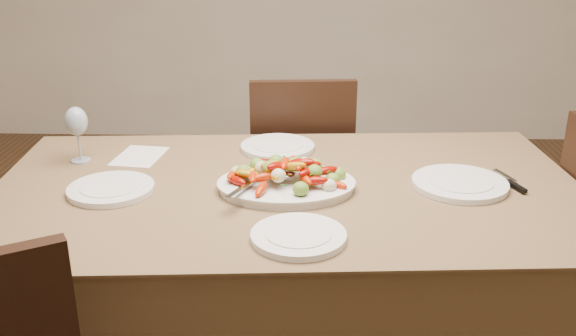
# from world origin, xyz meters

# --- Properties ---
(dining_table) EXTENTS (1.90, 1.16, 0.76)m
(dining_table) POSITION_xyz_m (-0.19, 0.24, 0.38)
(dining_table) COLOR brown
(dining_table) RESTS_ON ground
(chair_far) EXTENTS (0.45, 0.45, 0.95)m
(chair_far) POSITION_xyz_m (-0.17, 1.03, 0.47)
(chair_far) COLOR black
(chair_far) RESTS_ON ground
(serving_platter) EXTENTS (0.43, 0.33, 0.02)m
(serving_platter) POSITION_xyz_m (-0.20, 0.21, 0.77)
(serving_platter) COLOR white
(serving_platter) RESTS_ON dining_table
(roasted_vegetables) EXTENTS (0.35, 0.25, 0.09)m
(roasted_vegetables) POSITION_xyz_m (-0.20, 0.21, 0.83)
(roasted_vegetables) COLOR #840902
(roasted_vegetables) RESTS_ON serving_platter
(serving_spoon) EXTENTS (0.28, 0.14, 0.03)m
(serving_spoon) POSITION_xyz_m (-0.26, 0.17, 0.81)
(serving_spoon) COLOR #9EA0A8
(serving_spoon) RESTS_ON serving_platter
(plate_left) EXTENTS (0.26, 0.26, 0.02)m
(plate_left) POSITION_xyz_m (-0.73, 0.18, 0.77)
(plate_left) COLOR white
(plate_left) RESTS_ON dining_table
(plate_right) EXTENTS (0.30, 0.30, 0.02)m
(plate_right) POSITION_xyz_m (0.34, 0.26, 0.77)
(plate_right) COLOR white
(plate_right) RESTS_ON dining_table
(plate_far) EXTENTS (0.27, 0.27, 0.02)m
(plate_far) POSITION_xyz_m (-0.24, 0.58, 0.77)
(plate_far) COLOR white
(plate_far) RESTS_ON dining_table
(plate_near) EXTENTS (0.25, 0.25, 0.02)m
(plate_near) POSITION_xyz_m (-0.15, -0.11, 0.77)
(plate_near) COLOR white
(plate_near) RESTS_ON dining_table
(wine_glass) EXTENTS (0.08, 0.08, 0.20)m
(wine_glass) POSITION_xyz_m (-0.91, 0.44, 0.86)
(wine_glass) COLOR #8C99A5
(wine_glass) RESTS_ON dining_table
(menu_card) EXTENTS (0.18, 0.23, 0.00)m
(menu_card) POSITION_xyz_m (-0.72, 0.49, 0.76)
(menu_card) COLOR silver
(menu_card) RESTS_ON dining_table
(table_knife) EXTENTS (0.08, 0.19, 0.01)m
(table_knife) POSITION_xyz_m (0.51, 0.29, 0.76)
(table_knife) COLOR #9EA0A8
(table_knife) RESTS_ON dining_table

